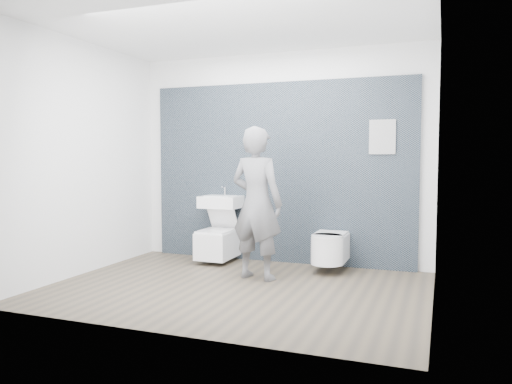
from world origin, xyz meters
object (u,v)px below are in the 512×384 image
at_px(washbasin, 221,202).
at_px(visitor, 257,203).
at_px(toilet_square, 218,242).
at_px(toilet_rounded, 329,248).

xyz_separation_m(washbasin, visitor, (0.81, -0.78, 0.07)).
distance_m(washbasin, visitor, 1.12).
xyz_separation_m(toilet_square, visitor, (0.81, -0.67, 0.61)).
height_order(toilet_square, visitor, visitor).
bearing_deg(washbasin, toilet_rounded, -5.08).
xyz_separation_m(washbasin, toilet_square, (0.00, -0.10, -0.54)).
height_order(toilet_rounded, visitor, visitor).
relative_size(washbasin, visitor, 0.30).
xyz_separation_m(toilet_rounded, visitor, (-0.71, -0.64, 0.58)).
bearing_deg(toilet_square, visitor, -39.65).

